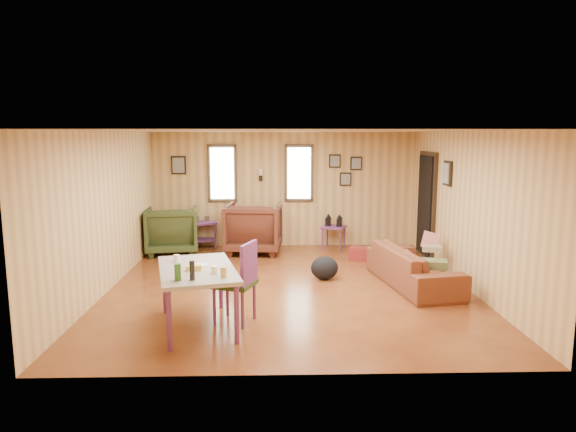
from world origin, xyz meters
name	(u,v)px	position (x,y,z in m)	size (l,w,h in m)	color
room	(299,208)	(0.17, 0.27, 1.21)	(5.54, 6.04, 2.44)	brown
sofa	(413,260)	(1.95, 0.00, 0.40)	(2.07, 0.60, 0.81)	brown
recliner_brown	(254,226)	(-0.63, 2.34, 0.55)	(1.07, 1.00, 1.10)	#4F2417
recliner_green	(172,228)	(-2.25, 2.33, 0.51)	(0.99, 0.93, 1.02)	#303C1B
end_table	(203,230)	(-1.72, 2.82, 0.38)	(0.66, 0.62, 0.68)	#763473
side_table	(334,225)	(1.01, 2.64, 0.50)	(0.59, 0.59, 0.73)	#763473
cooler	(359,254)	(1.37, 1.64, 0.12)	(0.41, 0.36, 0.25)	maroon
backpack	(324,268)	(0.60, 0.36, 0.19)	(0.51, 0.42, 0.39)	black
sofa_pillows	(433,253)	(2.28, 0.07, 0.49)	(0.71, 1.58, 0.32)	brown
dining_table	(197,274)	(-1.16, -1.70, 0.68)	(1.20, 1.63, 0.96)	gray
dining_chair	(240,278)	(-0.65, -1.56, 0.58)	(0.60, 0.60, 1.04)	#303C1B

